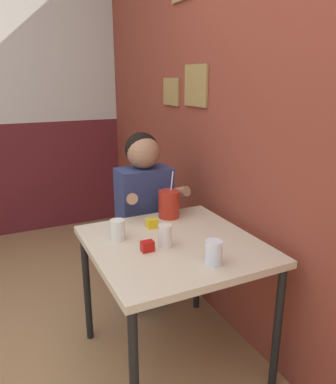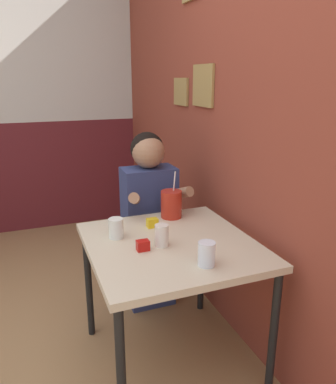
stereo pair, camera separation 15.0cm
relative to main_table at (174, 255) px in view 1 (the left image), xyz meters
name	(u,v)px [view 1 (the left image)]	position (x,y,z in m)	size (l,w,h in m)	color
brick_wall_right	(174,101)	(0.50, 1.00, 0.70)	(0.08, 4.60, 2.70)	brown
main_table	(174,255)	(0.00, 0.00, 0.00)	(0.82, 0.86, 0.72)	beige
person_seated	(145,218)	(0.08, 0.59, -0.02)	(0.42, 0.41, 1.19)	navy
cocktail_pitcher	(169,204)	(0.13, 0.33, 0.15)	(0.12, 0.12, 0.28)	#B22819
glass_near_pitcher	(214,252)	(0.06, -0.28, 0.13)	(0.08, 0.08, 0.11)	silver
glass_center	(118,230)	(-0.24, 0.15, 0.12)	(0.08, 0.08, 0.10)	silver
glass_far_side	(165,235)	(-0.06, -0.02, 0.13)	(0.07, 0.07, 0.11)	silver
condiment_ketchup	(147,246)	(-0.16, -0.04, 0.10)	(0.06, 0.04, 0.05)	#B7140F
condiment_mustard	(152,223)	(-0.02, 0.22, 0.10)	(0.06, 0.04, 0.05)	yellow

